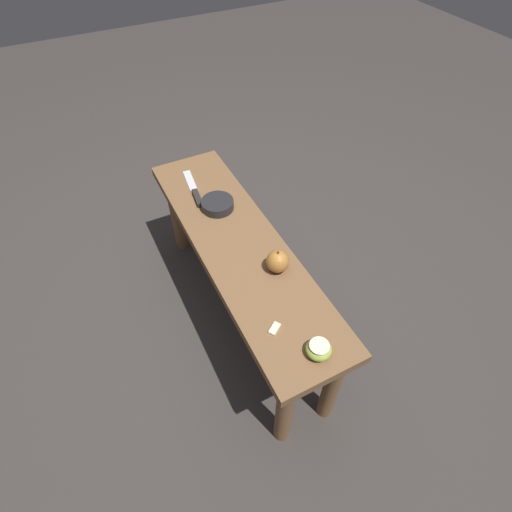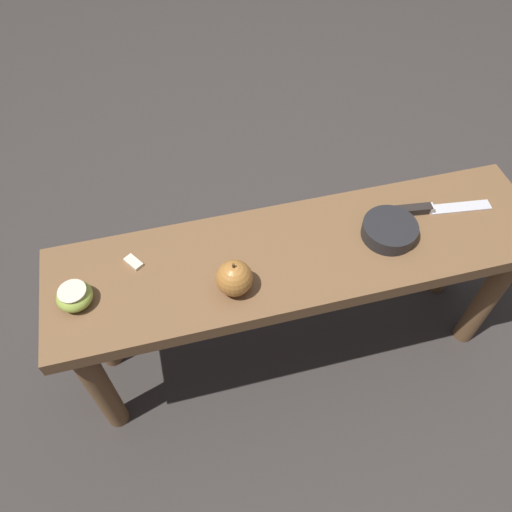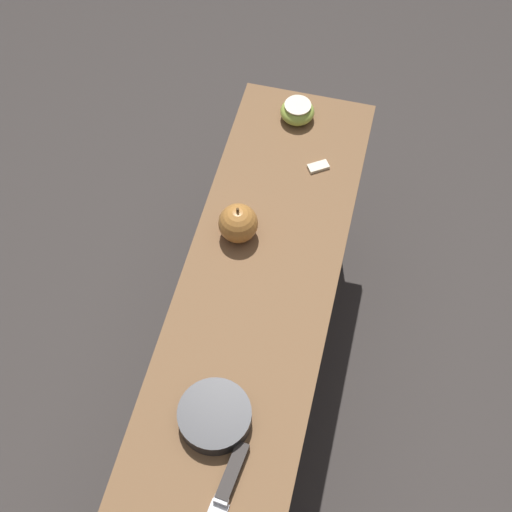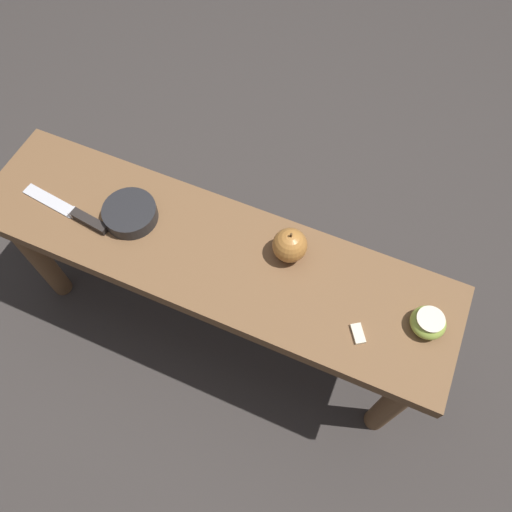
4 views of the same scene
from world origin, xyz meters
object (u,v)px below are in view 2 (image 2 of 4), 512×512
at_px(knife, 426,209).
at_px(apple_cut, 75,296).
at_px(apple_whole, 234,278).
at_px(bowl, 389,230).
at_px(wooden_bench, 299,273).

height_order(knife, apple_cut, apple_cut).
bearing_deg(apple_whole, bowl, -171.39).
height_order(apple_whole, bowl, apple_whole).
relative_size(wooden_bench, apple_whole, 13.13).
relative_size(apple_whole, bowl, 0.70).
xyz_separation_m(apple_whole, apple_cut, (0.35, -0.05, -0.02)).
bearing_deg(knife, wooden_bench, -165.74).
height_order(wooden_bench, apple_whole, apple_whole).
distance_m(apple_whole, bowl, 0.41).
distance_m(wooden_bench, knife, 0.36).
bearing_deg(apple_cut, wooden_bench, -178.20).
distance_m(apple_cut, bowl, 0.75).
relative_size(wooden_bench, bowl, 9.16).
xyz_separation_m(apple_whole, bowl, (-0.40, -0.06, -0.02)).
height_order(apple_whole, apple_cut, apple_whole).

